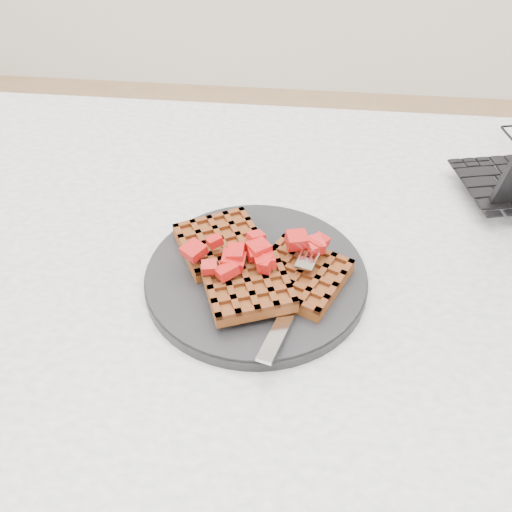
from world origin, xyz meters
name	(u,v)px	position (x,y,z in m)	size (l,w,h in m)	color
table	(289,332)	(0.00, 0.00, 0.64)	(1.20, 0.80, 0.75)	silver
plate	(256,277)	(-0.04, -0.03, 0.76)	(0.25, 0.25, 0.02)	black
waffles	(256,267)	(-0.04, -0.03, 0.78)	(0.22, 0.19, 0.03)	brown
strawberry_pile	(256,247)	(-0.04, -0.03, 0.80)	(0.15, 0.15, 0.02)	#9A0609
fork	(295,296)	(0.01, -0.07, 0.77)	(0.02, 0.18, 0.02)	silver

